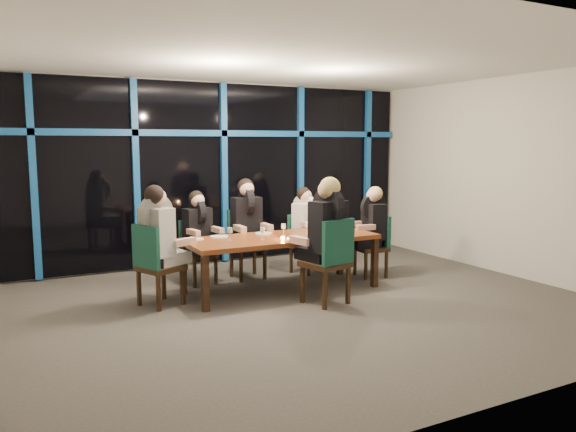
{
  "coord_description": "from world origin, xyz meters",
  "views": [
    {
      "loc": [
        -3.4,
        -5.87,
        2.01
      ],
      "look_at": [
        0.0,
        0.6,
        1.05
      ],
      "focal_mm": 35.0,
      "sensor_mm": 36.0,
      "label": 1
    }
  ],
  "objects_px": {
    "chair_end_right": "(376,242)",
    "diner_far_right": "(306,217)",
    "chair_far_left": "(196,248)",
    "chair_end_left": "(154,261)",
    "diner_end_left": "(159,228)",
    "chair_near_mid": "(331,257)",
    "chair_far_mid": "(245,240)",
    "water_pitcher": "(336,226)",
    "diner_far_left": "(199,224)",
    "diner_near_mid": "(326,222)",
    "chair_far_right": "(302,240)",
    "wine_bottle": "(346,224)",
    "dining_table": "(281,241)",
    "diner_end_right": "(372,218)",
    "diner_far_mid": "(247,214)"
  },
  "relations": [
    {
      "from": "chair_end_right",
      "to": "diner_far_right",
      "type": "distance_m",
      "value": 1.12
    },
    {
      "from": "chair_far_right",
      "to": "diner_end_left",
      "type": "distance_m",
      "value": 2.61
    },
    {
      "from": "diner_far_left",
      "to": "diner_end_right",
      "type": "height_order",
      "value": "diner_end_right"
    },
    {
      "from": "chair_far_right",
      "to": "diner_far_left",
      "type": "bearing_deg",
      "value": 154.71
    },
    {
      "from": "chair_end_right",
      "to": "chair_near_mid",
      "type": "distance_m",
      "value": 1.71
    },
    {
      "from": "diner_far_left",
      "to": "wine_bottle",
      "type": "bearing_deg",
      "value": -38.85
    },
    {
      "from": "chair_far_left",
      "to": "diner_far_left",
      "type": "distance_m",
      "value": 0.37
    },
    {
      "from": "dining_table",
      "to": "chair_end_right",
      "type": "xyz_separation_m",
      "value": [
        1.64,
        0.07,
        -0.16
      ]
    },
    {
      "from": "diner_end_right",
      "to": "wine_bottle",
      "type": "distance_m",
      "value": 0.63
    },
    {
      "from": "chair_near_mid",
      "to": "diner_far_mid",
      "type": "xyz_separation_m",
      "value": [
        -0.35,
        1.76,
        0.36
      ]
    },
    {
      "from": "diner_end_right",
      "to": "chair_far_mid",
      "type": "bearing_deg",
      "value": -109.64
    },
    {
      "from": "chair_end_left",
      "to": "diner_end_left",
      "type": "distance_m",
      "value": 0.41
    },
    {
      "from": "chair_near_mid",
      "to": "water_pitcher",
      "type": "relative_size",
      "value": 5.81
    },
    {
      "from": "diner_end_left",
      "to": "chair_end_right",
      "type": "bearing_deg",
      "value": -113.05
    },
    {
      "from": "chair_far_mid",
      "to": "diner_far_left",
      "type": "relative_size",
      "value": 1.14
    },
    {
      "from": "chair_far_left",
      "to": "diner_near_mid",
      "type": "height_order",
      "value": "diner_near_mid"
    },
    {
      "from": "dining_table",
      "to": "diner_far_right",
      "type": "relative_size",
      "value": 2.94
    },
    {
      "from": "chair_far_right",
      "to": "chair_near_mid",
      "type": "bearing_deg",
      "value": -132.48
    },
    {
      "from": "water_pitcher",
      "to": "diner_far_right",
      "type": "bearing_deg",
      "value": 113.15
    },
    {
      "from": "chair_far_mid",
      "to": "chair_end_left",
      "type": "bearing_deg",
      "value": -149.75
    },
    {
      "from": "water_pitcher",
      "to": "diner_end_left",
      "type": "bearing_deg",
      "value": -159.28
    },
    {
      "from": "chair_far_left",
      "to": "chair_near_mid",
      "type": "bearing_deg",
      "value": -69.03
    },
    {
      "from": "chair_near_mid",
      "to": "diner_near_mid",
      "type": "bearing_deg",
      "value": -90.0
    },
    {
      "from": "chair_end_right",
      "to": "diner_far_right",
      "type": "height_order",
      "value": "diner_far_right"
    },
    {
      "from": "chair_far_left",
      "to": "chair_end_right",
      "type": "distance_m",
      "value": 2.67
    },
    {
      "from": "chair_end_left",
      "to": "diner_near_mid",
      "type": "relative_size",
      "value": 0.97
    },
    {
      "from": "diner_far_left",
      "to": "diner_near_mid",
      "type": "height_order",
      "value": "diner_near_mid"
    },
    {
      "from": "chair_end_right",
      "to": "diner_end_left",
      "type": "relative_size",
      "value": 0.93
    },
    {
      "from": "chair_far_mid",
      "to": "chair_near_mid",
      "type": "xyz_separation_m",
      "value": [
        0.35,
        -1.84,
        0.04
      ]
    },
    {
      "from": "chair_far_right",
      "to": "diner_end_right",
      "type": "relative_size",
      "value": 1.0
    },
    {
      "from": "chair_near_mid",
      "to": "chair_far_mid",
      "type": "bearing_deg",
      "value": -91.72
    },
    {
      "from": "chair_far_right",
      "to": "wine_bottle",
      "type": "distance_m",
      "value": 1.06
    },
    {
      "from": "dining_table",
      "to": "chair_far_left",
      "type": "bearing_deg",
      "value": 132.85
    },
    {
      "from": "wine_bottle",
      "to": "diner_far_right",
      "type": "bearing_deg",
      "value": 98.13
    },
    {
      "from": "chair_end_right",
      "to": "diner_far_left",
      "type": "relative_size",
      "value": 1.05
    },
    {
      "from": "chair_far_mid",
      "to": "chair_end_right",
      "type": "xyz_separation_m",
      "value": [
        1.76,
        -0.87,
        -0.05
      ]
    },
    {
      "from": "diner_far_mid",
      "to": "wine_bottle",
      "type": "distance_m",
      "value": 1.47
    },
    {
      "from": "diner_far_left",
      "to": "diner_far_right",
      "type": "xyz_separation_m",
      "value": [
        1.7,
        -0.1,
        -0.0
      ]
    },
    {
      "from": "wine_bottle",
      "to": "water_pitcher",
      "type": "bearing_deg",
      "value": 171.88
    },
    {
      "from": "chair_end_right",
      "to": "diner_far_left",
      "type": "bearing_deg",
      "value": -100.31
    },
    {
      "from": "diner_end_left",
      "to": "diner_end_right",
      "type": "relative_size",
      "value": 1.1
    },
    {
      "from": "chair_near_mid",
      "to": "diner_far_left",
      "type": "distance_m",
      "value": 2.11
    },
    {
      "from": "chair_end_left",
      "to": "dining_table",
      "type": "bearing_deg",
      "value": -114.17
    },
    {
      "from": "dining_table",
      "to": "chair_end_left",
      "type": "distance_m",
      "value": 1.73
    },
    {
      "from": "dining_table",
      "to": "chair_far_right",
      "type": "height_order",
      "value": "chair_far_right"
    },
    {
      "from": "chair_end_right",
      "to": "chair_near_mid",
      "type": "bearing_deg",
      "value": -47.78
    },
    {
      "from": "diner_far_left",
      "to": "diner_far_mid",
      "type": "bearing_deg",
      "value": -11.39
    },
    {
      "from": "chair_far_right",
      "to": "wine_bottle",
      "type": "xyz_separation_m",
      "value": [
        0.16,
        -0.98,
        0.36
      ]
    },
    {
      "from": "diner_near_mid",
      "to": "diner_far_left",
      "type": "bearing_deg",
      "value": -69.92
    },
    {
      "from": "chair_far_left",
      "to": "chair_end_left",
      "type": "distance_m",
      "value": 1.25
    }
  ]
}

